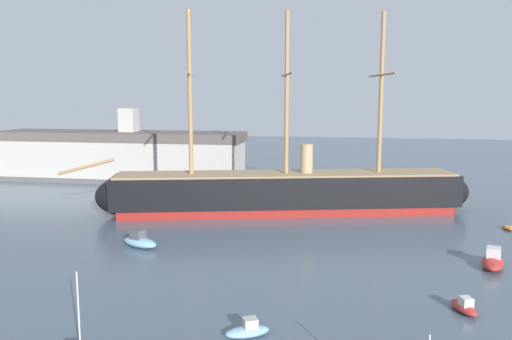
% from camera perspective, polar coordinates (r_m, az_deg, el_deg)
% --- Properties ---
extents(tall_ship, '(58.92, 20.08, 28.84)m').
position_cam_1_polar(tall_ship, '(74.61, 3.37, -2.46)').
color(tall_ship, maroon).
rests_on(tall_ship, ground).
extents(motorboat_near_centre, '(3.49, 2.69, 1.36)m').
position_cam_1_polar(motorboat_near_centre, '(37.98, -0.93, -17.52)').
color(motorboat_near_centre, '#7FB2D6').
rests_on(motorboat_near_centre, ground).
extents(motorboat_mid_right, '(2.30, 3.37, 1.31)m').
position_cam_1_polar(motorboat_mid_right, '(44.93, 22.29, -13.97)').
color(motorboat_mid_right, '#B22D28').
rests_on(motorboat_mid_right, ground).
extents(motorboat_alongside_bow, '(5.14, 3.71, 1.99)m').
position_cam_1_polar(motorboat_alongside_bow, '(59.79, -12.89, -7.77)').
color(motorboat_alongside_bow, '#7FB2D6').
rests_on(motorboat_alongside_bow, ground).
extents(motorboat_alongside_stern, '(3.23, 5.20, 2.03)m').
position_cam_1_polar(motorboat_alongside_stern, '(56.75, 25.02, -9.21)').
color(motorboat_alongside_stern, '#B22D28').
rests_on(motorboat_alongside_stern, ground).
extents(dinghy_far_right, '(1.49, 2.42, 0.53)m').
position_cam_1_polar(dinghy_far_right, '(73.21, 26.40, -5.83)').
color(dinghy_far_right, orange).
rests_on(dinghy_far_right, ground).
extents(motorboat_distant_centre, '(3.49, 5.00, 1.94)m').
position_cam_1_polar(motorboat_distant_centre, '(82.46, 5.63, -3.20)').
color(motorboat_distant_centre, gray).
rests_on(motorboat_distant_centre, ground).
extents(dockside_warehouse_left, '(55.04, 13.03, 14.61)m').
position_cam_1_polar(dockside_warehouse_left, '(108.08, -14.94, 1.56)').
color(dockside_warehouse_left, '#565659').
rests_on(dockside_warehouse_left, ground).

